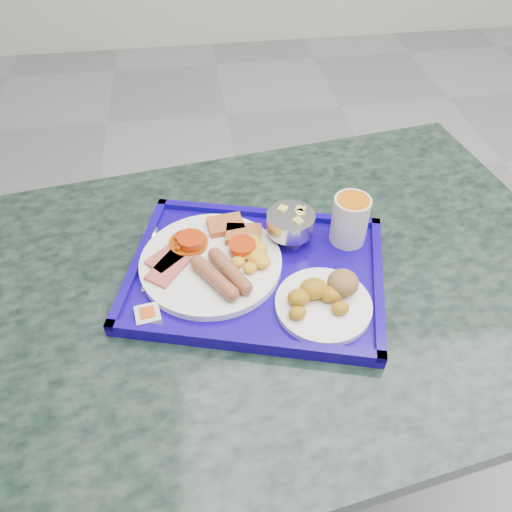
{
  "coord_description": "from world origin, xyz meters",
  "views": [
    {
      "loc": [
        -0.87,
        -0.58,
        1.45
      ],
      "look_at": [
        -0.78,
        0.04,
        0.82
      ],
      "focal_mm": 35.0,
      "sensor_mm": 36.0,
      "label": 1
    }
  ],
  "objects_px": {
    "table": "(262,342)",
    "tray": "(256,274)",
    "main_plate": "(215,259)",
    "bread_plate": "(325,298)",
    "juice_cup": "(350,219)",
    "fruit_bowl": "(291,223)"
  },
  "relations": [
    {
      "from": "table",
      "to": "tray",
      "type": "relative_size",
      "value": 2.48
    },
    {
      "from": "main_plate",
      "to": "bread_plate",
      "type": "distance_m",
      "value": 0.22
    },
    {
      "from": "juice_cup",
      "to": "bread_plate",
      "type": "bearing_deg",
      "value": -118.05
    },
    {
      "from": "bread_plate",
      "to": "fruit_bowl",
      "type": "bearing_deg",
      "value": 99.27
    },
    {
      "from": "fruit_bowl",
      "to": "juice_cup",
      "type": "height_order",
      "value": "juice_cup"
    },
    {
      "from": "tray",
      "to": "bread_plate",
      "type": "distance_m",
      "value": 0.14
    },
    {
      "from": "main_plate",
      "to": "juice_cup",
      "type": "height_order",
      "value": "juice_cup"
    },
    {
      "from": "table",
      "to": "fruit_bowl",
      "type": "xyz_separation_m",
      "value": [
        0.07,
        0.09,
        0.25
      ]
    },
    {
      "from": "tray",
      "to": "main_plate",
      "type": "distance_m",
      "value": 0.08
    },
    {
      "from": "bread_plate",
      "to": "fruit_bowl",
      "type": "distance_m",
      "value": 0.17
    },
    {
      "from": "tray",
      "to": "main_plate",
      "type": "height_order",
      "value": "main_plate"
    },
    {
      "from": "table",
      "to": "fruit_bowl",
      "type": "distance_m",
      "value": 0.27
    },
    {
      "from": "table",
      "to": "main_plate",
      "type": "distance_m",
      "value": 0.24
    },
    {
      "from": "main_plate",
      "to": "juice_cup",
      "type": "xyz_separation_m",
      "value": [
        0.26,
        0.03,
        0.04
      ]
    },
    {
      "from": "table",
      "to": "tray",
      "type": "xyz_separation_m",
      "value": [
        -0.01,
        0.01,
        0.21
      ]
    },
    {
      "from": "main_plate",
      "to": "bread_plate",
      "type": "relative_size",
      "value": 1.58
    },
    {
      "from": "fruit_bowl",
      "to": "main_plate",
      "type": "bearing_deg",
      "value": -162.27
    },
    {
      "from": "table",
      "to": "main_plate",
      "type": "height_order",
      "value": "main_plate"
    },
    {
      "from": "bread_plate",
      "to": "main_plate",
      "type": "bearing_deg",
      "value": 145.38
    },
    {
      "from": "table",
      "to": "juice_cup",
      "type": "relative_size",
      "value": 13.65
    },
    {
      "from": "table",
      "to": "juice_cup",
      "type": "bearing_deg",
      "value": 22.18
    },
    {
      "from": "main_plate",
      "to": "fruit_bowl",
      "type": "relative_size",
      "value": 2.85
    }
  ]
}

